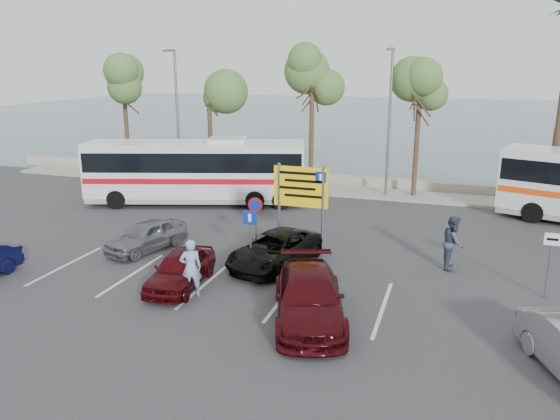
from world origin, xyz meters
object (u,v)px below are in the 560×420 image
(street_lamp_left, at_px, (177,109))
(street_lamp_right, at_px, (389,116))
(car_red, at_px, (181,269))
(car_silver_a, at_px, (147,236))
(car_maroon, at_px, (309,297))
(suv_black, at_px, (275,250))
(coach_bus_left, at_px, (196,174))
(pedestrian_far, at_px, (453,243))
(pedestrian_near, at_px, (191,268))
(direction_sign, at_px, (301,194))

(street_lamp_left, bearing_deg, street_lamp_right, 0.00)
(street_lamp_right, xyz_separation_m, car_red, (-4.90, -14.91, -3.97))
(car_silver_a, bearing_deg, street_lamp_right, 73.20)
(car_maroon, bearing_deg, suv_black, 103.19)
(coach_bus_left, bearing_deg, pedestrian_far, -23.03)
(car_silver_a, xyz_separation_m, car_red, (3.10, -2.89, 0.01))
(coach_bus_left, relative_size, pedestrian_near, 6.02)
(street_lamp_left, relative_size, car_maroon, 1.63)
(street_lamp_left, height_order, street_lamp_right, same)
(street_lamp_left, bearing_deg, direction_sign, -43.17)
(car_silver_a, relative_size, pedestrian_near, 1.86)
(street_lamp_right, bearing_deg, pedestrian_near, -105.09)
(suv_black, xyz_separation_m, pedestrian_near, (-1.69, -3.50, 0.35))
(car_maroon, xyz_separation_m, pedestrian_near, (-4.09, 0.43, 0.26))
(car_red, distance_m, pedestrian_near, 1.00)
(street_lamp_left, relative_size, pedestrian_near, 4.12)
(pedestrian_near, bearing_deg, direction_sign, -147.19)
(direction_sign, height_order, car_silver_a, direction_sign)
(pedestrian_far, bearing_deg, pedestrian_near, 122.58)
(direction_sign, distance_m, pedestrian_far, 6.00)
(street_lamp_right, xyz_separation_m, suv_black, (-2.50, -12.02, -3.98))
(coach_bus_left, xyz_separation_m, pedestrian_near, (5.32, -10.94, -0.69))
(street_lamp_right, distance_m, pedestrian_far, 11.51)
(direction_sign, height_order, car_maroon, direction_sign)
(coach_bus_left, xyz_separation_m, suv_black, (7.00, -7.44, -1.04))
(direction_sign, relative_size, car_maroon, 0.73)
(car_silver_a, distance_m, car_maroon, 8.83)
(street_lamp_right, relative_size, direction_sign, 2.23)
(pedestrian_near, relative_size, pedestrian_far, 0.97)
(car_maroon, xyz_separation_m, car_red, (-4.80, 1.04, -0.09))
(car_red, bearing_deg, car_maroon, -17.29)
(coach_bus_left, xyz_separation_m, car_red, (4.60, -10.34, -1.03))
(suv_black, distance_m, pedestrian_near, 3.90)
(street_lamp_left, bearing_deg, coach_bus_left, -52.60)
(suv_black, bearing_deg, car_maroon, -45.74)
(street_lamp_left, relative_size, car_silver_a, 2.22)
(direction_sign, xyz_separation_m, suv_black, (-0.50, -1.70, -1.81))
(direction_sign, bearing_deg, car_silver_a, -164.22)
(street_lamp_right, relative_size, coach_bus_left, 0.69)
(car_red, distance_m, pedestrian_far, 9.90)
(street_lamp_right, height_order, pedestrian_near, street_lamp_right)
(car_maroon, relative_size, pedestrian_far, 2.44)
(direction_sign, height_order, pedestrian_near, direction_sign)
(car_red, xyz_separation_m, suv_black, (2.40, 2.89, -0.00))
(car_red, relative_size, pedestrian_near, 1.89)
(coach_bus_left, height_order, car_maroon, coach_bus_left)
(direction_sign, bearing_deg, street_lamp_right, 79.06)
(car_red, bearing_deg, coach_bus_left, 108.91)
(street_lamp_right, bearing_deg, coach_bus_left, -154.27)
(street_lamp_right, height_order, car_maroon, street_lamp_right)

